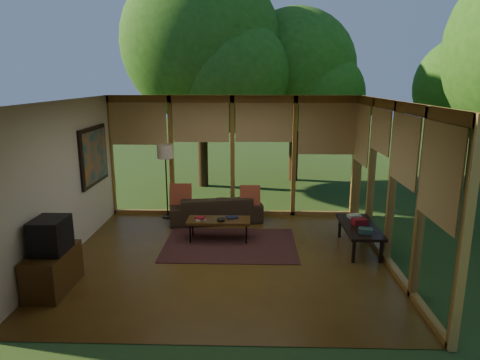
{
  "coord_description": "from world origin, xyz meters",
  "views": [
    {
      "loc": [
        0.45,
        -6.91,
        3.04
      ],
      "look_at": [
        0.22,
        0.7,
        1.24
      ],
      "focal_mm": 32.0,
      "sensor_mm": 36.0,
      "label": 1
    }
  ],
  "objects_px": {
    "sofa": "(216,208)",
    "coffee_table": "(219,221)",
    "floor_lamp": "(165,156)",
    "media_cabinet": "(53,271)",
    "side_console": "(360,228)",
    "television": "(50,235)"
  },
  "relations": [
    {
      "from": "television",
      "to": "floor_lamp",
      "type": "bearing_deg",
      "value": 74.0
    },
    {
      "from": "coffee_table",
      "to": "side_console",
      "type": "distance_m",
      "value": 2.61
    },
    {
      "from": "television",
      "to": "coffee_table",
      "type": "bearing_deg",
      "value": 42.24
    },
    {
      "from": "sofa",
      "to": "floor_lamp",
      "type": "xyz_separation_m",
      "value": [
        -1.11,
        0.25,
        1.12
      ]
    },
    {
      "from": "coffee_table",
      "to": "television",
      "type": "bearing_deg",
      "value": -137.76
    },
    {
      "from": "coffee_table",
      "to": "floor_lamp",
      "type": "bearing_deg",
      "value": 132.16
    },
    {
      "from": "floor_lamp",
      "to": "side_console",
      "type": "distance_m",
      "value": 4.36
    },
    {
      "from": "floor_lamp",
      "to": "side_console",
      "type": "xyz_separation_m",
      "value": [
        3.86,
        -1.76,
        -1.0
      ]
    },
    {
      "from": "floor_lamp",
      "to": "media_cabinet",
      "type": "bearing_deg",
      "value": -106.31
    },
    {
      "from": "sofa",
      "to": "coffee_table",
      "type": "height_order",
      "value": "sofa"
    },
    {
      "from": "media_cabinet",
      "to": "side_console",
      "type": "xyz_separation_m",
      "value": [
        4.87,
        1.7,
        0.11
      ]
    },
    {
      "from": "sofa",
      "to": "side_console",
      "type": "xyz_separation_m",
      "value": [
        2.75,
        -1.51,
        0.12
      ]
    },
    {
      "from": "sofa",
      "to": "floor_lamp",
      "type": "height_order",
      "value": "floor_lamp"
    },
    {
      "from": "coffee_table",
      "to": "side_console",
      "type": "bearing_deg",
      "value": -7.86
    },
    {
      "from": "sofa",
      "to": "media_cabinet",
      "type": "distance_m",
      "value": 3.84
    },
    {
      "from": "sofa",
      "to": "coffee_table",
      "type": "relative_size",
      "value": 1.65
    },
    {
      "from": "coffee_table",
      "to": "side_console",
      "type": "relative_size",
      "value": 0.86
    },
    {
      "from": "sofa",
      "to": "floor_lamp",
      "type": "bearing_deg",
      "value": -23.97
    },
    {
      "from": "media_cabinet",
      "to": "side_console",
      "type": "relative_size",
      "value": 0.71
    },
    {
      "from": "side_console",
      "to": "coffee_table",
      "type": "bearing_deg",
      "value": 172.14
    },
    {
      "from": "media_cabinet",
      "to": "floor_lamp",
      "type": "distance_m",
      "value": 3.77
    },
    {
      "from": "side_console",
      "to": "television",
      "type": "bearing_deg",
      "value": -160.73
    }
  ]
}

